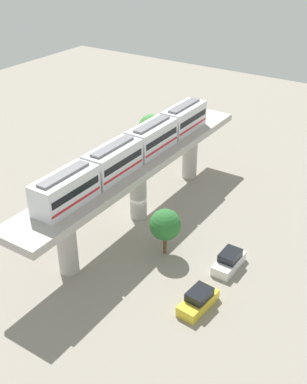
# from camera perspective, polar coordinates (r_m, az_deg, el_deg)

# --- Properties ---
(ground_plane) EXTENTS (120.00, 120.00, 0.00)m
(ground_plane) POSITION_cam_1_polar(r_m,az_deg,el_deg) (55.06, -1.78, -2.88)
(ground_plane) COLOR gray
(viaduct) EXTENTS (5.20, 35.80, 7.18)m
(viaduct) POSITION_cam_1_polar(r_m,az_deg,el_deg) (52.22, -1.88, 2.34)
(viaduct) COLOR #B7B2AA
(viaduct) RESTS_ON ground
(train) EXTENTS (2.64, 27.45, 3.24)m
(train) POSITION_cam_1_polar(r_m,az_deg,el_deg) (50.36, -2.39, 5.13)
(train) COLOR silver
(train) RESTS_ON viaduct
(parked_car_white) EXTENTS (1.86, 4.22, 1.76)m
(parked_car_white) POSITION_cam_1_polar(r_m,az_deg,el_deg) (47.66, 8.94, -8.09)
(parked_car_white) COLOR white
(parked_car_white) RESTS_ON ground
(parked_car_yellow) EXTENTS (2.16, 4.34, 1.76)m
(parked_car_yellow) POSITION_cam_1_polar(r_m,az_deg,el_deg) (43.09, 5.34, -12.66)
(parked_car_yellow) COLOR yellow
(parked_car_yellow) RESTS_ON ground
(tree_near_viaduct) EXTENTS (3.17, 3.17, 5.02)m
(tree_near_viaduct) POSITION_cam_1_polar(r_m,az_deg,el_deg) (47.44, 1.39, -3.90)
(tree_near_viaduct) COLOR brown
(tree_near_viaduct) RESTS_ON ground
(tree_mid_lot) EXTENTS (3.59, 3.59, 5.65)m
(tree_mid_lot) POSITION_cam_1_polar(r_m,az_deg,el_deg) (68.73, -0.25, 7.71)
(tree_mid_lot) COLOR brown
(tree_mid_lot) RESTS_ON ground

